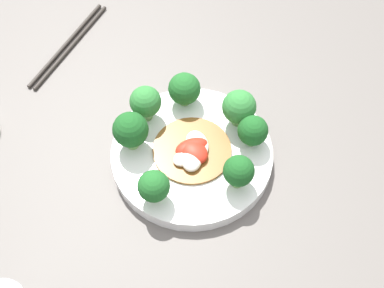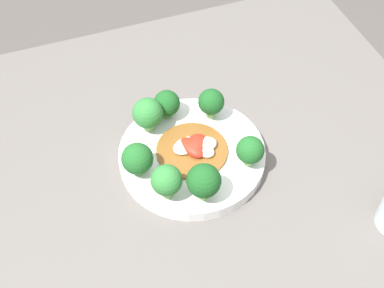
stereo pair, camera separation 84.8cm
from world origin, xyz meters
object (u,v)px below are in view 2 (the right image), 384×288
object	(u,v)px
broccoli_south	(204,181)
stirfry_center	(195,147)
broccoli_southwest	(167,181)
broccoli_west	(137,159)
broccoli_southeast	(250,150)
plate	(192,155)
broccoli_northeast	(211,102)
broccoli_northwest	(148,114)
broccoli_north	(167,104)

from	to	relation	value
broccoli_south	stirfry_center	distance (m)	0.10
broccoli_southwest	broccoli_west	bearing A→B (deg)	115.69
broccoli_southeast	stirfry_center	world-z (taller)	broccoli_southeast
plate	broccoli_northeast	size ratio (longest dim) A/B	4.19
broccoli_northwest	broccoli_north	xyz separation A→B (m)	(0.04, 0.02, -0.01)
broccoli_north	stirfry_center	distance (m)	0.10
broccoli_northeast	stirfry_center	size ratio (longest dim) A/B	0.49
broccoli_northwest	broccoli_south	xyz separation A→B (m)	(0.04, -0.17, 0.00)
broccoli_west	broccoli_southwest	world-z (taller)	broccoli_southwest
broccoli_north	broccoli_south	bearing A→B (deg)	-90.26
plate	broccoli_southeast	size ratio (longest dim) A/B	4.30
plate	broccoli_southwest	world-z (taller)	broccoli_southwest
broccoli_southeast	broccoli_northeast	distance (m)	0.13
plate	stirfry_center	world-z (taller)	stirfry_center
broccoli_southwest	broccoli_northeast	xyz separation A→B (m)	(0.13, 0.14, -0.00)
plate	broccoli_west	bearing A→B (deg)	-174.52
broccoli_west	broccoli_south	size ratio (longest dim) A/B	0.87
broccoli_south	broccoli_north	bearing A→B (deg)	89.74
broccoli_northwest	broccoli_west	distance (m)	0.10
broccoli_southwest	broccoli_south	xyz separation A→B (m)	(0.05, -0.02, 0.00)
broccoli_south	stirfry_center	size ratio (longest dim) A/B	0.56
broccoli_southeast	broccoli_west	size ratio (longest dim) A/B	0.98
broccoli_southwest	stirfry_center	xyz separation A→B (m)	(0.07, 0.07, -0.03)
broccoli_north	stirfry_center	size ratio (longest dim) A/B	0.46
broccoli_west	broccoli_south	distance (m)	0.12
broccoli_southwest	stirfry_center	bearing A→B (deg)	44.26
broccoli_north	stirfry_center	xyz separation A→B (m)	(0.02, -0.09, -0.02)
broccoli_northwest	broccoli_north	bearing A→B (deg)	24.50
broccoli_west	stirfry_center	xyz separation A→B (m)	(0.10, 0.01, -0.03)
broccoli_northwest	broccoli_south	bearing A→B (deg)	-76.78
broccoli_southeast	broccoli_southwest	bearing A→B (deg)	-174.60
broccoli_southeast	broccoli_northwest	world-z (taller)	broccoli_northwest
broccoli_southeast	broccoli_northwest	xyz separation A→B (m)	(-0.14, 0.13, 0.00)
broccoli_west	stirfry_center	distance (m)	0.11
broccoli_southeast	broccoli_west	distance (m)	0.19
broccoli_north	broccoli_south	distance (m)	0.19
broccoli_southwest	broccoli_northwest	bearing A→B (deg)	84.36
broccoli_north	broccoli_northeast	xyz separation A→B (m)	(0.07, -0.03, 0.00)
broccoli_north	stirfry_center	bearing A→B (deg)	-78.58
broccoli_south	stirfry_center	bearing A→B (deg)	78.11
broccoli_southwest	stirfry_center	world-z (taller)	broccoli_southwest
stirfry_center	broccoli_southeast	bearing A→B (deg)	-37.26
broccoli_northwest	broccoli_northeast	bearing A→B (deg)	-4.73
broccoli_west	broccoli_northeast	distance (m)	0.18
broccoli_northwest	broccoli_southwest	size ratio (longest dim) A/B	1.02
broccoli_west	broccoli_south	world-z (taller)	broccoli_south
broccoli_southwest	plate	bearing A→B (deg)	46.14
broccoli_west	broccoli_south	bearing A→B (deg)	-44.90
broccoli_southeast	broccoli_west	xyz separation A→B (m)	(-0.18, 0.05, -0.00)
broccoli_north	broccoli_northeast	world-z (taller)	broccoli_northeast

